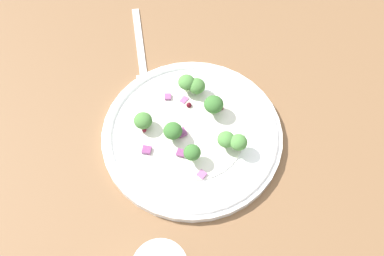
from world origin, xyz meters
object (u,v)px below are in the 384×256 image
(plate, at_px, (192,134))
(broccoli_floret_0, at_px, (187,82))
(broccoli_floret_1, at_px, (143,121))
(fork, at_px, (141,54))
(broccoli_floret_2, at_px, (173,131))

(plate, bearing_deg, broccoli_floret_0, 51.09)
(plate, distance_m, broccoli_floret_0, 0.08)
(broccoli_floret_1, height_order, fork, broccoli_floret_1)
(broccoli_floret_2, bearing_deg, broccoli_floret_1, 111.81)
(plate, bearing_deg, broccoli_floret_1, 126.13)
(plate, height_order, fork, plate)
(plate, relative_size, broccoli_floret_0, 10.14)
(broccoli_floret_2, relative_size, fork, 0.18)
(broccoli_floret_0, distance_m, broccoli_floret_1, 0.09)
(plate, distance_m, fork, 0.18)
(broccoli_floret_1, bearing_deg, broccoli_floret_2, -68.19)
(broccoli_floret_1, distance_m, broccoli_floret_2, 0.05)
(fork, bearing_deg, broccoli_floret_0, -91.77)
(plate, bearing_deg, fork, 73.16)
(broccoli_floret_1, distance_m, fork, 0.15)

